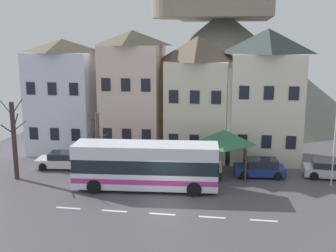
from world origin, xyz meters
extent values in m
cube|color=#4E4850|center=(0.00, 0.00, -0.03)|extent=(40.00, 60.00, 0.06)
cube|color=silver|center=(-6.00, -1.57, 0.00)|extent=(1.60, 0.20, 0.01)
cube|color=silver|center=(-3.00, -1.57, 0.00)|extent=(1.60, 0.20, 0.01)
cube|color=silver|center=(0.00, -1.57, 0.00)|extent=(1.60, 0.20, 0.01)
cube|color=silver|center=(3.00, -1.57, 0.00)|extent=(1.60, 0.20, 0.01)
cube|color=silver|center=(6.00, -1.57, 0.00)|extent=(1.60, 0.20, 0.01)
cube|color=silver|center=(-11.50, 11.59, 4.65)|extent=(5.94, 5.18, 9.31)
pyramid|color=brown|center=(-11.50, 11.59, 9.93)|extent=(5.94, 5.18, 1.24)
cube|color=black|center=(-13.48, 8.97, 2.23)|extent=(0.80, 0.06, 1.10)
cube|color=black|center=(-11.50, 8.97, 2.23)|extent=(0.80, 0.06, 1.10)
cube|color=black|center=(-9.52, 8.97, 2.23)|extent=(0.80, 0.06, 1.10)
cube|color=black|center=(-13.48, 8.97, 6.27)|extent=(0.80, 0.06, 1.10)
cube|color=black|center=(-11.50, 8.97, 6.27)|extent=(0.80, 0.06, 1.10)
cube|color=black|center=(-9.52, 8.97, 6.27)|extent=(0.80, 0.06, 1.10)
cube|color=beige|center=(-4.90, 11.52, 4.98)|extent=(5.18, 5.05, 9.95)
pyramid|color=#504C3A|center=(-4.90, 11.52, 10.63)|extent=(5.18, 5.05, 1.35)
cube|color=black|center=(-6.62, 8.97, 2.38)|extent=(0.80, 0.06, 1.10)
cube|color=black|center=(-4.90, 8.97, 2.38)|extent=(0.80, 0.06, 1.10)
cube|color=black|center=(-3.17, 8.97, 2.38)|extent=(0.80, 0.06, 1.10)
cube|color=black|center=(-6.62, 8.97, 6.71)|extent=(0.80, 0.06, 1.10)
cube|color=black|center=(-4.90, 8.97, 6.71)|extent=(0.80, 0.06, 1.10)
cube|color=black|center=(-3.17, 8.97, 6.71)|extent=(0.80, 0.06, 1.10)
cube|color=beige|center=(0.95, 11.79, 4.30)|extent=(5.29, 5.59, 8.60)
pyramid|color=brown|center=(0.95, 11.79, 9.70)|extent=(5.29, 5.59, 2.20)
cube|color=black|center=(-0.81, 8.97, 2.06)|extent=(0.80, 0.06, 1.10)
cube|color=black|center=(0.95, 8.97, 2.06)|extent=(0.80, 0.06, 1.10)
cube|color=black|center=(2.71, 8.97, 2.06)|extent=(0.80, 0.06, 1.10)
cube|color=black|center=(-0.81, 8.97, 5.79)|extent=(0.80, 0.06, 1.10)
cube|color=black|center=(0.95, 8.97, 5.79)|extent=(0.80, 0.06, 1.10)
cube|color=black|center=(2.71, 8.97, 5.79)|extent=(0.80, 0.06, 1.10)
cube|color=beige|center=(6.90, 11.81, 4.63)|extent=(5.85, 5.62, 9.27)
pyramid|color=#313B3B|center=(6.90, 11.81, 10.33)|extent=(5.85, 5.62, 2.13)
cube|color=black|center=(4.95, 8.97, 2.22)|extent=(0.80, 0.06, 1.10)
cube|color=black|center=(6.90, 8.97, 2.22)|extent=(0.80, 0.06, 1.10)
cube|color=black|center=(8.85, 8.97, 2.22)|extent=(0.80, 0.06, 1.10)
cube|color=black|center=(4.95, 8.97, 6.24)|extent=(0.80, 0.06, 1.10)
cube|color=black|center=(6.90, 8.97, 6.24)|extent=(0.80, 0.06, 1.10)
cube|color=black|center=(8.85, 8.97, 6.24)|extent=(0.80, 0.06, 1.10)
cone|color=slate|center=(2.58, 34.38, 7.29)|extent=(37.19, 37.19, 14.59)
cube|color=white|center=(-1.88, 2.58, 0.83)|extent=(10.23, 3.27, 1.15)
cube|color=#BF338C|center=(-1.88, 2.58, 0.88)|extent=(10.25, 3.29, 0.36)
cube|color=#19232D|center=(-1.88, 2.58, 1.89)|extent=(10.13, 3.22, 0.97)
cube|color=white|center=(-1.88, 2.58, 2.83)|extent=(10.23, 3.27, 0.91)
cube|color=#19232D|center=(3.16, 2.96, 1.89)|extent=(0.22, 2.11, 0.93)
cylinder|color=black|center=(1.44, 4.04, 0.50)|extent=(1.02, 0.35, 1.00)
cylinder|color=black|center=(1.62, 1.64, 0.50)|extent=(1.02, 0.35, 1.00)
cylinder|color=black|center=(-5.39, 3.52, 0.50)|extent=(1.02, 0.35, 1.00)
cylinder|color=black|center=(-5.20, 1.12, 0.50)|extent=(1.02, 0.35, 1.00)
cylinder|color=#473D33|center=(1.84, 8.61, 1.20)|extent=(0.14, 0.14, 2.40)
cylinder|color=#473D33|center=(5.14, 8.61, 1.20)|extent=(0.14, 0.14, 2.40)
cylinder|color=#473D33|center=(1.84, 5.31, 1.20)|extent=(0.14, 0.14, 2.40)
cylinder|color=#473D33|center=(5.14, 5.31, 1.20)|extent=(0.14, 0.14, 2.40)
pyramid|color=#2E6C47|center=(3.49, 6.96, 2.96)|extent=(3.60, 3.60, 1.13)
cube|color=navy|center=(6.26, 6.63, 0.49)|extent=(3.96, 2.12, 0.61)
cube|color=#1E232D|center=(6.45, 6.65, 1.09)|extent=(2.42, 1.77, 0.60)
cylinder|color=black|center=(5.08, 5.67, 0.32)|extent=(0.66, 0.26, 0.64)
cylinder|color=black|center=(4.93, 7.38, 0.32)|extent=(0.66, 0.26, 0.64)
cylinder|color=black|center=(7.59, 5.89, 0.32)|extent=(0.66, 0.26, 0.64)
cylinder|color=black|center=(7.44, 7.60, 0.32)|extent=(0.66, 0.26, 0.64)
cube|color=silver|center=(11.66, 7.11, 0.50)|extent=(4.07, 2.15, 0.64)
cube|color=#1E232D|center=(11.46, 7.13, 1.07)|extent=(2.48, 1.80, 0.49)
cylinder|color=black|center=(10.44, 8.10, 0.32)|extent=(0.65, 0.25, 0.64)
cylinder|color=black|center=(10.30, 6.34, 0.32)|extent=(0.65, 0.25, 0.64)
cube|color=silver|center=(-9.67, 6.38, 0.50)|extent=(4.42, 2.30, 0.65)
cube|color=#1E232D|center=(-9.46, 6.40, 1.07)|extent=(2.71, 1.91, 0.49)
cylinder|color=black|center=(-10.98, 5.34, 0.32)|extent=(0.66, 0.26, 0.64)
cylinder|color=black|center=(-11.16, 7.14, 0.32)|extent=(0.66, 0.26, 0.64)
cylinder|color=black|center=(-8.19, 5.62, 0.32)|extent=(0.66, 0.26, 0.64)
cylinder|color=black|center=(-8.37, 7.42, 0.32)|extent=(0.66, 0.26, 0.64)
cylinder|color=black|center=(2.08, 4.48, 0.38)|extent=(0.16, 0.16, 0.75)
cylinder|color=black|center=(2.10, 4.27, 0.38)|extent=(0.16, 0.16, 0.75)
cylinder|color=#512323|center=(2.09, 4.37, 1.02)|extent=(0.34, 0.34, 0.63)
sphere|color=tan|center=(2.09, 4.37, 1.45)|extent=(0.22, 0.22, 0.22)
cylinder|color=black|center=(3.33, 4.97, 0.36)|extent=(0.16, 0.16, 0.72)
cylinder|color=black|center=(3.14, 5.04, 0.36)|extent=(0.16, 0.16, 0.72)
cylinder|color=gray|center=(3.24, 5.01, 1.00)|extent=(0.33, 0.33, 0.66)
sphere|color=#D1AD89|center=(3.24, 5.01, 1.44)|extent=(0.22, 0.22, 0.22)
cube|color=#473828|center=(1.26, 9.08, 0.45)|extent=(1.43, 0.45, 0.08)
cube|color=#473828|center=(1.26, 9.31, 0.67)|extent=(1.43, 0.06, 0.40)
cube|color=#2D2D33|center=(0.62, 9.08, 0.23)|extent=(0.08, 0.36, 0.45)
cube|color=#2D2D33|center=(1.90, 9.08, 0.23)|extent=(0.08, 0.36, 0.45)
cylinder|color=silver|center=(11.28, 5.23, 3.88)|extent=(0.10, 0.10, 7.76)
cylinder|color=brown|center=(-6.27, 5.36, 2.44)|extent=(0.30, 0.30, 4.88)
cylinder|color=brown|center=(-5.87, 5.39, 3.05)|extent=(0.83, 0.14, 0.44)
cylinder|color=brown|center=(-6.44, 5.55, 4.07)|extent=(0.44, 0.49, 0.83)
cylinder|color=brown|center=(-6.70, 5.49, 4.23)|extent=(0.94, 0.36, 1.10)
cylinder|color=brown|center=(-6.13, 5.11, 3.87)|extent=(0.39, 0.59, 0.99)
cylinder|color=brown|center=(-6.50, 5.45, 3.98)|extent=(0.53, 0.28, 0.81)
cylinder|color=#382D28|center=(-12.05, 3.17, 2.96)|extent=(0.35, 0.35, 5.92)
cylinder|color=#382D28|center=(-12.04, 3.53, 4.37)|extent=(0.13, 0.81, 1.14)
cylinder|color=#382D28|center=(-11.74, 3.41, 5.56)|extent=(0.72, 0.59, 1.13)
cylinder|color=#382D28|center=(-12.37, 2.87, 5.58)|extent=(0.71, 0.67, 1.37)
cylinder|color=#382D28|center=(-12.33, 2.83, 3.93)|extent=(0.67, 0.79, 0.84)
cylinder|color=#382D28|center=(-11.80, 3.69, 4.03)|extent=(0.58, 1.10, 0.66)
camera|label=1|loc=(3.84, -24.22, 10.14)|focal=43.35mm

